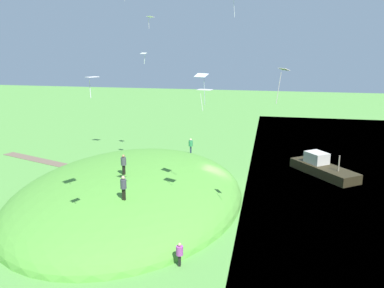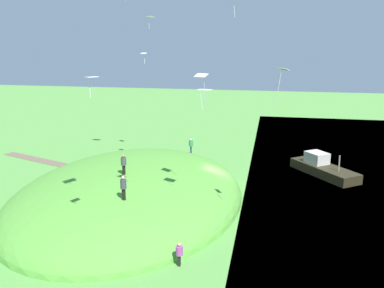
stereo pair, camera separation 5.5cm
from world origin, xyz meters
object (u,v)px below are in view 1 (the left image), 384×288
object	(u,v)px
person_walking_path	(124,162)
person_near_shore	(191,144)
kite_7	(92,79)
kite_1	(144,54)
person_with_child	(123,185)
kite_2	(283,74)
boat_on_lake	(322,168)
kite_4	(205,91)
person_watching_kites	(180,252)
kite_0	(150,17)
kite_8	(202,77)

from	to	relation	value
person_walking_path	person_near_shore	xyz separation A→B (m)	(-3.34, -12.17, -1.28)
person_near_shore	kite_7	world-z (taller)	kite_7
kite_1	kite_7	world-z (taller)	kite_1
person_with_child	kite_2	size ratio (longest dim) A/B	0.83
boat_on_lake	person_walking_path	world-z (taller)	person_walking_path
person_near_shore	person_with_child	xyz separation A→B (m)	(1.72, 16.70, 0.98)
person_walking_path	kite_4	xyz separation A→B (m)	(-7.52, 4.37, 6.65)
person_watching_kites	kite_1	size ratio (longest dim) A/B	1.36
boat_on_lake	kite_1	distance (m)	22.30
person_with_child	kite_1	xyz separation A→B (m)	(3.07, -15.60, 8.75)
person_near_shore	kite_0	xyz separation A→B (m)	(4.70, -1.34, 13.51)
person_watching_kites	kite_2	xyz separation A→B (m)	(-5.83, -3.49, 10.86)
person_with_child	kite_4	distance (m)	9.12
person_walking_path	kite_0	distance (m)	18.28
person_watching_kites	kite_2	bearing A→B (deg)	-61.58
kite_0	kite_2	world-z (taller)	kite_0
kite_2	kite_4	bearing A→B (deg)	-8.15
kite_4	kite_8	distance (m)	2.08
person_near_shore	kite_8	bearing A→B (deg)	12.78
kite_2	kite_7	distance (m)	11.52
boat_on_lake	person_walking_path	size ratio (longest dim) A/B	4.54
person_watching_kites	kite_0	bearing A→B (deg)	17.52
person_near_shore	kite_4	world-z (taller)	kite_4
boat_on_lake	person_near_shore	world-z (taller)	person_near_shore
person_with_child	kite_8	world-z (taller)	kite_8
kite_1	person_watching_kites	bearing A→B (deg)	112.46
kite_7	kite_4	bearing A→B (deg)	-130.74
boat_on_lake	kite_8	bearing A→B (deg)	107.91
kite_7	kite_0	bearing A→B (deg)	-81.29
boat_on_lake	person_watching_kites	world-z (taller)	boat_on_lake
person_with_child	kite_4	size ratio (longest dim) A/B	1.30
person_near_shore	kite_1	distance (m)	10.89
kite_7	boat_on_lake	bearing A→B (deg)	-123.75
kite_1	kite_7	distance (m)	21.83
boat_on_lake	kite_7	bearing A→B (deg)	109.56
kite_1	kite_2	distance (m)	21.35
person_walking_path	kite_1	world-z (taller)	kite_1
person_with_child	kite_8	distance (m)	9.56
kite_2	kite_8	xyz separation A→B (m)	(5.52, -2.61, -0.55)
kite_4	kite_8	bearing A→B (deg)	-74.26
boat_on_lake	kite_2	size ratio (longest dim) A/B	3.58
kite_1	kite_8	world-z (taller)	kite_1
kite_0	kite_4	xyz separation A→B (m)	(-8.89, 17.88, -5.58)
person_near_shore	kite_4	bearing A→B (deg)	12.98
kite_2	kite_4	xyz separation A→B (m)	(4.99, -0.71, -1.24)
kite_2	kite_4	size ratio (longest dim) A/B	1.57
person_with_child	kite_8	xyz separation A→B (m)	(-5.37, -2.06, 7.64)
person_watching_kites	kite_1	xyz separation A→B (m)	(8.12, -19.64, 11.42)
kite_0	kite_4	size ratio (longest dim) A/B	0.92
person_walking_path	kite_8	size ratio (longest dim) A/B	0.77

